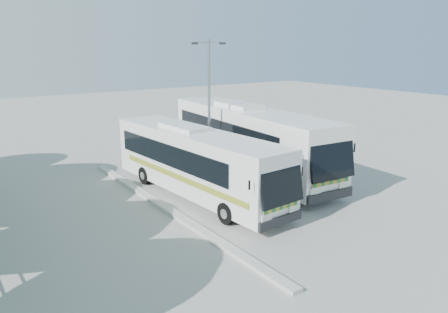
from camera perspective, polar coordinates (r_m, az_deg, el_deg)
ground at (r=18.60m, az=1.72°, el=-7.37°), size 100.00×100.00×0.00m
kerb_divider at (r=19.02m, az=-7.54°, el=-6.74°), size 0.40×16.00×0.15m
coach_main at (r=20.19m, az=-3.66°, el=-0.59°), size 2.98×11.18×3.07m
coach_adjacent at (r=23.77m, az=3.32°, el=2.36°), size 3.55×12.93×3.54m
lamppost at (r=22.85m, az=-1.95°, el=7.03°), size 1.71×0.71×7.18m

